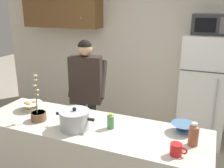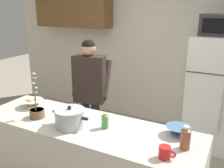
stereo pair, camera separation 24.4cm
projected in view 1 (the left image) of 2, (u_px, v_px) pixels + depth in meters
The scene contains 12 objects.
back_wall_unit at pixel (138, 43), 4.32m from camera, with size 6.00×0.48×2.60m.
kitchen_island at pixel (91, 167), 2.51m from camera, with size 2.23×0.68×0.92m, color beige.
refrigerator at pixel (203, 90), 3.70m from camera, with size 0.64×0.68×1.62m.
microwave at pixel (211, 24), 3.40m from camera, with size 0.48×0.37×0.28m.
person_near_pot at pixel (86, 86), 3.28m from camera, with size 0.56×0.50×1.60m.
cooking_pot at pixel (75, 120), 2.29m from camera, with size 0.39×0.28×0.21m.
coffee_mug at pixel (176, 149), 1.89m from camera, with size 0.13×0.09×0.10m.
bread_bowl at pixel (31, 105), 2.71m from camera, with size 0.24×0.24×0.10m.
empty_bowl at pixel (183, 127), 2.24m from camera, with size 0.22×0.22×0.08m.
bottle_near_edge at pixel (111, 121), 2.30m from camera, with size 0.07×0.07×0.15m.
bottle_mid_counter at pixel (194, 134), 2.01m from camera, with size 0.08×0.08×0.20m.
potted_orchid at pixel (38, 114), 2.46m from camera, with size 0.15×0.15×0.48m.
Camera 1 is at (1.02, -1.90, 2.00)m, focal length 40.24 mm.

